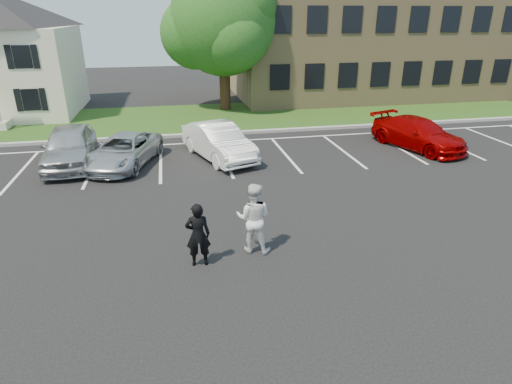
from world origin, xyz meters
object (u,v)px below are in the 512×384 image
office_building (381,39)px  man_white_shirt (253,218)px  car_silver_minivan (124,151)px  car_red_compact (418,134)px  car_silver_west (70,146)px  car_white_sedan (218,141)px  man_black_suit (198,235)px  tree (224,24)px

office_building → man_white_shirt: office_building is taller
car_silver_minivan → car_red_compact: car_red_compact is taller
car_silver_west → car_silver_minivan: size_ratio=1.06×
office_building → car_white_sedan: (-14.25, -13.91, -3.39)m
car_silver_minivan → car_white_sedan: bearing=20.9°
car_white_sedan → car_red_compact: size_ratio=0.96×
car_silver_west → office_building: bearing=30.3°
car_white_sedan → car_red_compact: car_white_sedan is taller
man_black_suit → car_silver_west: 10.09m
office_building → man_white_shirt: bearing=-122.9°
office_building → car_white_sedan: size_ratio=4.81×
man_black_suit → office_building: bearing=-123.0°
man_white_shirt → car_silver_west: size_ratio=0.40×
office_building → car_red_compact: size_ratio=4.62×
office_building → car_silver_minivan: office_building is taller
man_black_suit → car_white_sedan: size_ratio=0.37×
car_silver_west → car_white_sedan: car_silver_west is taller
tree → office_building: bearing=16.3°
tree → man_black_suit: tree is taller
tree → man_white_shirt: 19.03m
office_building → tree: (-12.48, -3.65, 1.19)m
office_building → car_silver_minivan: (-18.27, -14.05, -3.52)m
tree → car_silver_west: 13.51m
car_silver_west → man_white_shirt: bearing=-57.3°
car_silver_west → car_silver_minivan: car_silver_west is taller
office_building → car_silver_west: 24.78m
man_white_shirt → car_silver_west: man_white_shirt is taller
car_red_compact → car_silver_west: bearing=158.7°
man_white_shirt → car_red_compact: man_white_shirt is taller
man_white_shirt → car_silver_minivan: bearing=-42.7°
tree → man_white_shirt: size_ratio=4.53×
man_black_suit → man_white_shirt: size_ratio=0.88×
tree → car_red_compact: size_ratio=1.82×
man_black_suit → car_red_compact: 13.76m
car_white_sedan → car_red_compact: bearing=-21.2°
office_building → car_silver_minivan: bearing=-142.4°
car_silver_west → car_red_compact: bearing=-5.7°
man_black_suit → car_silver_west: (-4.68, 8.94, -0.03)m
man_black_suit → car_white_sedan: man_black_suit is taller
car_silver_west → car_white_sedan: size_ratio=1.04×
tree → car_silver_west: size_ratio=1.82×
office_building → tree: 13.06m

